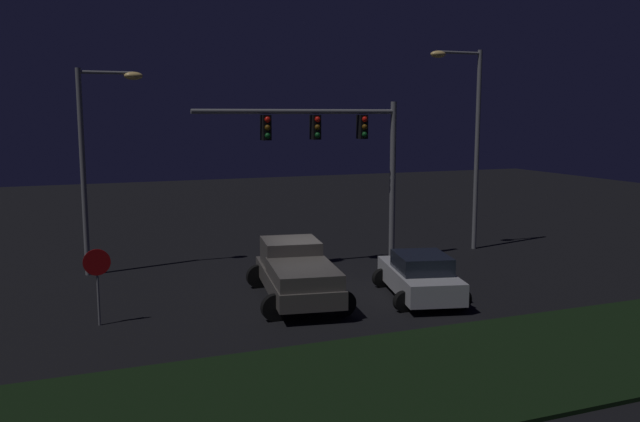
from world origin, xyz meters
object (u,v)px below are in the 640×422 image
Objects in this scene: pickup_truck at (296,270)px; traffic_signal_gantry at (338,142)px; car_sedan at (420,276)px; street_lamp_right at (468,127)px; street_lamp_left at (96,146)px; stop_sign at (97,272)px.

pickup_truck is 0.68× the size of traffic_signal_gantry.
car_sedan is 0.57× the size of traffic_signal_gantry.
street_lamp_right is (5.95, 6.25, 4.71)m from car_sedan.
pickup_truck is 11.82m from street_lamp_right.
traffic_signal_gantry is 9.15m from street_lamp_left.
traffic_signal_gantry reaches higher than stop_sign.
pickup_truck is 9.16m from street_lamp_left.
street_lamp_right reaches higher than traffic_signal_gantry.
stop_sign is (-6.15, -0.47, 0.56)m from pickup_truck.
street_lamp_left is at bearing 85.70° from stop_sign.
stop_sign is at bearing 103.70° from pickup_truck.
street_lamp_left is at bearing 175.61° from street_lamp_right.
pickup_truck is 6.20m from stop_sign.
pickup_truck is 2.53× the size of stop_sign.
stop_sign reaches higher than pickup_truck.
street_lamp_left is (-8.96, 1.86, -0.05)m from traffic_signal_gantry.
street_lamp_left is at bearing 65.84° from car_sedan.
stop_sign is at bearing -153.52° from traffic_signal_gantry.
street_lamp_left is (-9.49, 7.43, 4.11)m from car_sedan.
street_lamp_left is 0.88× the size of street_lamp_right.
traffic_signal_gantry is at bearing 19.35° from car_sedan.
stop_sign is (-15.93, -5.38, -3.89)m from street_lamp_right.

